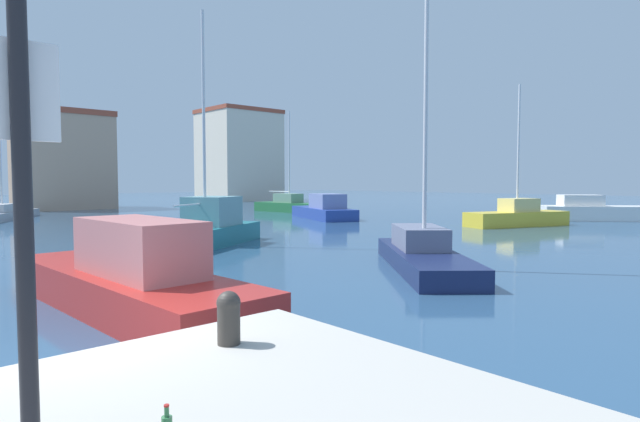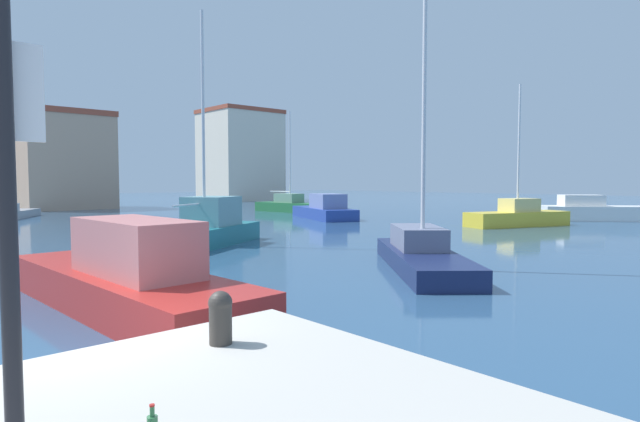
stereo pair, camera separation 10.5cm
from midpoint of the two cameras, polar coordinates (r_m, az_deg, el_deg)
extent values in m
plane|color=#2D5175|center=(31.19, -9.22, -1.39)|extent=(160.00, 160.00, 0.00)
cylinder|color=black|center=(3.37, -30.86, 11.47)|extent=(0.10, 0.10, 4.36)
cube|color=white|center=(3.43, -31.05, 11.37)|extent=(0.44, 0.03, 0.56)
cylinder|color=red|center=(3.45, -31.14, 12.31)|extent=(0.24, 0.01, 0.24)
cylinder|color=#2D6B3D|center=(3.64, -17.22, -20.38)|extent=(0.03, 0.03, 0.07)
cylinder|color=#B21E19|center=(3.62, -17.23, -19.82)|extent=(0.03, 0.03, 0.01)
cylinder|color=#38332D|center=(5.50, -10.38, -12.12)|extent=(0.23, 0.23, 0.43)
sphere|color=#38332D|center=(5.45, -10.41, -9.96)|extent=(0.25, 0.25, 0.25)
cube|color=gold|center=(31.15, 21.05, -0.82)|extent=(6.50, 3.61, 0.81)
cube|color=#DFCD77|center=(31.20, 21.24, 0.62)|extent=(2.24, 1.86, 0.75)
cylinder|color=silver|center=(31.13, 21.20, 6.47)|extent=(0.12, 0.12, 7.11)
cube|color=#233D93|center=(35.14, 0.47, -0.22)|extent=(4.62, 7.21, 0.72)
cube|color=#6E7DB1|center=(34.34, 0.96, 1.11)|extent=(2.56, 3.11, 0.96)
cube|color=gray|center=(40.29, -31.52, -0.40)|extent=(5.79, 7.63, 0.52)
cylinder|color=silver|center=(40.28, -31.71, 5.61)|extent=(0.12, 0.12, 7.94)
cube|color=#28703D|center=(42.42, -3.26, 0.42)|extent=(2.62, 6.74, 0.76)
cube|color=gray|center=(42.47, -3.39, 1.43)|extent=(1.73, 2.27, 0.74)
cylinder|color=silver|center=(42.40, -3.28, 5.96)|extent=(0.12, 0.12, 7.44)
cylinder|color=silver|center=(43.20, -4.39, 2.17)|extent=(0.37, 2.29, 0.08)
cube|color=#1E707A|center=(20.81, -12.49, -2.73)|extent=(6.32, 4.91, 0.76)
cube|color=#6B9CA2|center=(21.26, -11.73, 0.01)|extent=(2.65, 2.53, 1.16)
cylinder|color=silver|center=(20.83, -12.65, 9.83)|extent=(0.12, 0.12, 8.35)
cylinder|color=silver|center=(19.76, -14.12, 0.65)|extent=(1.89, 1.19, 0.08)
cube|color=#19234C|center=(15.25, 11.43, -5.33)|extent=(5.63, 6.15, 0.54)
cube|color=slate|center=(15.76, 10.97, -2.87)|extent=(2.57, 2.69, 0.65)
cylinder|color=silver|center=(15.27, 11.63, 12.22)|extent=(0.12, 0.12, 8.78)
cube|color=white|center=(37.68, 28.16, -0.22)|extent=(5.92, 6.36, 0.94)
cube|color=silver|center=(37.35, 26.95, 1.05)|extent=(2.82, 2.91, 0.71)
cube|color=#B22823|center=(11.07, -20.68, -8.15)|extent=(2.34, 7.72, 0.78)
cube|color=#C4716E|center=(10.38, -19.41, -3.75)|extent=(1.46, 3.06, 1.05)
cube|color=tan|center=(52.60, -26.41, 4.75)|extent=(7.35, 7.00, 8.31)
cube|color=#9E4733|center=(52.92, -26.53, 9.53)|extent=(7.49, 7.14, 0.50)
cube|color=beige|center=(68.50, -8.75, 5.88)|extent=(8.66, 8.10, 11.22)
cube|color=#9E4733|center=(69.01, -8.79, 10.75)|extent=(8.84, 8.27, 0.50)
camera|label=1|loc=(0.05, -89.89, 0.01)|focal=28.96mm
camera|label=2|loc=(0.05, 90.11, -0.01)|focal=28.96mm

